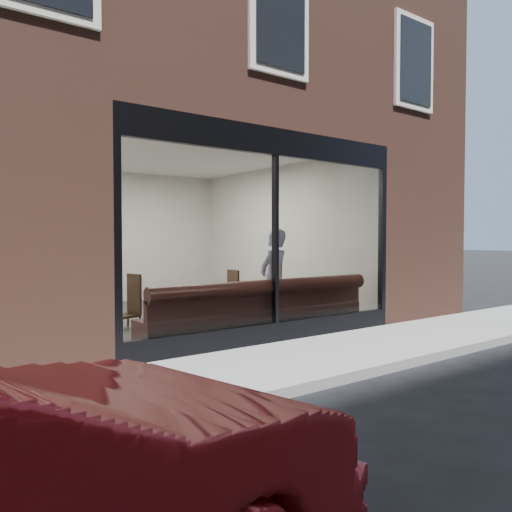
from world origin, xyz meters
TOP-DOWN VIEW (x-y plane):
  - ground at (0.00, 0.00)m, footprint 120.00×120.00m
  - sidewalk_near at (0.00, 1.00)m, footprint 40.00×2.00m
  - kerb_near at (0.00, -0.05)m, footprint 40.00×0.10m
  - host_building_pier_right at (3.75, 8.00)m, footprint 2.50×12.00m
  - host_building_backfill at (0.00, 11.00)m, footprint 5.00×6.00m
  - cafe_floor at (0.00, 5.00)m, footprint 6.00×6.00m
  - cafe_ceiling at (0.00, 5.00)m, footprint 6.00×6.00m
  - cafe_wall_back at (0.00, 7.99)m, footprint 5.00×0.00m
  - cafe_wall_left at (-2.49, 5.00)m, footprint 0.00×6.00m
  - cafe_wall_right at (2.49, 5.00)m, footprint 0.00×6.00m
  - storefront_kick at (0.00, 2.05)m, footprint 5.00×0.10m
  - storefront_header at (0.00, 2.05)m, footprint 5.00×0.10m
  - storefront_mullion at (0.00, 2.05)m, footprint 0.06×0.10m
  - storefront_glass at (0.00, 2.02)m, footprint 4.80×0.00m
  - banquette at (0.00, 2.45)m, footprint 4.00×0.55m
  - person at (0.46, 2.65)m, footprint 0.72×0.58m
  - cafe_table_left at (-0.76, 3.37)m, footprint 0.74×0.74m
  - cafe_table_right at (0.62, 3.40)m, footprint 0.82×0.82m
  - cafe_chair_left at (-1.43, 4.38)m, footprint 0.46×0.46m
  - cafe_chair_right at (0.57, 4.32)m, footprint 0.38×0.38m
  - wall_poster at (-2.45, 4.84)m, footprint 0.02×0.59m

SIDE VIEW (x-z plane):
  - ground at x=0.00m, z-range 0.00..0.00m
  - sidewalk_near at x=0.00m, z-range 0.00..0.01m
  - cafe_floor at x=0.00m, z-range 0.02..0.02m
  - kerb_near at x=0.00m, z-range 0.00..0.12m
  - storefront_kick at x=0.00m, z-range 0.00..0.30m
  - banquette at x=0.00m, z-range 0.00..0.45m
  - cafe_chair_left at x=-1.43m, z-range 0.22..0.26m
  - cafe_chair_right at x=0.57m, z-range 0.22..0.26m
  - cafe_table_left at x=-0.76m, z-range 0.72..0.76m
  - cafe_table_right at x=0.62m, z-range 0.72..0.76m
  - person at x=0.46m, z-range 0.00..1.72m
  - storefront_mullion at x=0.00m, z-range 0.30..2.80m
  - storefront_glass at x=0.00m, z-range -0.85..3.95m
  - wall_poster at x=-2.45m, z-range 1.20..1.99m
  - cafe_wall_back at x=0.00m, z-range -0.90..4.10m
  - cafe_wall_left at x=-2.49m, z-range -1.40..4.60m
  - cafe_wall_right at x=2.49m, z-range -1.40..4.60m
  - host_building_pier_right at x=3.75m, z-range 0.00..3.20m
  - host_building_backfill at x=0.00m, z-range 0.00..3.20m
  - storefront_header at x=0.00m, z-range 2.80..3.20m
  - cafe_ceiling at x=0.00m, z-range 3.19..3.19m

